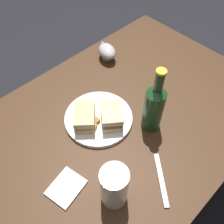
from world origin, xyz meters
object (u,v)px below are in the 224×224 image
object	(u,v)px
plate	(99,118)
sandwich_half_left	(85,117)
pint_glass	(114,188)
fork	(161,179)
gravy_boat	(107,51)
napkin	(66,187)
sandwich_half_right	(111,116)
cider_bottle	(154,107)

from	to	relation	value
plate	sandwich_half_left	bearing A→B (deg)	160.63
pint_glass	fork	bearing A→B (deg)	-24.54
gravy_boat	napkin	distance (m)	0.64
pint_glass	napkin	bearing A→B (deg)	126.02
pint_glass	napkin	distance (m)	0.17
sandwich_half_left	pint_glass	xyz separation A→B (m)	(-0.11, -0.27, 0.03)
fork	sandwich_half_left	bearing A→B (deg)	-134.77
plate	pint_glass	distance (m)	0.31
sandwich_half_right	fork	bearing A→B (deg)	-98.20
sandwich_half_left	plate	bearing A→B (deg)	-19.37
cider_bottle	pint_glass	bearing A→B (deg)	-160.85
gravy_boat	fork	size ratio (longest dim) A/B	0.71
plate	cider_bottle	distance (m)	0.22
sandwich_half_left	napkin	distance (m)	0.25
sandwich_half_right	plate	bearing A→B (deg)	115.68
cider_bottle	napkin	size ratio (longest dim) A/B	2.50
cider_bottle	napkin	bearing A→B (deg)	176.25
sandwich_half_right	gravy_boat	world-z (taller)	sandwich_half_right
pint_glass	sandwich_half_right	bearing A→B (deg)	47.79
gravy_boat	pint_glass	bearing A→B (deg)	-131.31
pint_glass	gravy_boat	size ratio (longest dim) A/B	1.28
plate	napkin	bearing A→B (deg)	-153.19
gravy_boat	sandwich_half_left	bearing A→B (deg)	-145.27
napkin	gravy_boat	bearing A→B (deg)	35.02
sandwich_half_right	napkin	size ratio (longest dim) A/B	1.18
gravy_boat	napkin	size ratio (longest dim) A/B	1.16
cider_bottle	fork	distance (m)	0.24
sandwich_half_left	sandwich_half_right	distance (m)	0.10
plate	sandwich_half_right	bearing A→B (deg)	-64.32
sandwich_half_right	fork	size ratio (longest dim) A/B	0.72
sandwich_half_right	cider_bottle	size ratio (longest dim) A/B	0.47
pint_glass	sandwich_half_left	bearing A→B (deg)	67.06
pint_glass	gravy_boat	xyz separation A→B (m)	(0.43, 0.49, -0.03)
sandwich_half_right	fork	world-z (taller)	sandwich_half_right
plate	napkin	distance (m)	0.28
plate	gravy_boat	world-z (taller)	gravy_boat
gravy_boat	cider_bottle	bearing A→B (deg)	-110.13
sandwich_half_left	sandwich_half_right	bearing A→B (deg)	-41.85
plate	fork	distance (m)	0.32
cider_bottle	plate	bearing A→B (deg)	128.76
plate	sandwich_half_left	distance (m)	0.06
gravy_boat	cider_bottle	size ratio (longest dim) A/B	0.46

